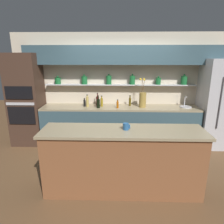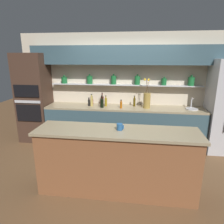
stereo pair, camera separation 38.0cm
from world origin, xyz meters
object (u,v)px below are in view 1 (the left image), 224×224
(sink_fixture, at_px, (186,106))
(coffee_mug, at_px, (126,126))
(flower_vase, at_px, (143,99))
(bottle_sauce_8, at_px, (98,104))
(bottle_sauce_6, at_px, (87,102))
(oven_tower, at_px, (26,100))
(bottle_wine_4, at_px, (98,103))
(bottle_oil_5, at_px, (130,101))
(bottle_sauce_2, at_px, (118,104))
(bottle_wine_1, at_px, (98,101))
(bottle_spirit_7, at_px, (87,102))
(bottle_sauce_0, at_px, (84,103))
(refrigerator, at_px, (218,104))
(bottle_oil_3, at_px, (102,102))

(sink_fixture, relative_size, coffee_mug, 2.49)
(flower_vase, bearing_deg, bottle_sauce_8, 178.91)
(bottle_sauce_6, xyz_separation_m, coffee_mug, (0.87, -1.93, 0.07))
(sink_fixture, bearing_deg, oven_tower, -179.81)
(bottle_wine_4, height_order, bottle_oil_5, bottle_wine_4)
(bottle_sauce_2, bearing_deg, bottle_wine_1, 152.22)
(bottle_spirit_7, bearing_deg, bottle_sauce_6, 99.16)
(bottle_wine_1, relative_size, bottle_spirit_7, 1.06)
(bottle_sauce_0, bearing_deg, bottle_sauce_8, -2.01)
(refrigerator, height_order, coffee_mug, refrigerator)
(sink_fixture, distance_m, bottle_oil_3, 1.96)
(bottle_oil_3, relative_size, bottle_oil_5, 1.00)
(flower_vase, bearing_deg, bottle_wine_1, 171.70)
(refrigerator, height_order, bottle_spirit_7, refrigerator)
(bottle_sauce_6, distance_m, bottle_spirit_7, 0.18)
(refrigerator, relative_size, bottle_oil_5, 7.94)
(bottle_sauce_0, height_order, bottle_oil_5, bottle_oil_5)
(bottle_wine_1, bearing_deg, bottle_oil_5, -2.06)
(refrigerator, bearing_deg, bottle_oil_3, 178.70)
(coffee_mug, bearing_deg, refrigerator, 38.57)
(oven_tower, xyz_separation_m, bottle_oil_3, (1.78, 0.02, -0.04))
(bottle_wine_4, distance_m, bottle_oil_5, 0.77)
(bottle_oil_5, relative_size, bottle_spirit_7, 0.89)
(bottle_spirit_7, bearing_deg, flower_vase, -0.28)
(refrigerator, relative_size, bottle_oil_3, 7.91)
(bottle_sauce_0, height_order, bottle_sauce_6, bottle_sauce_0)
(bottle_sauce_6, bearing_deg, oven_tower, -173.27)
(sink_fixture, height_order, bottle_wine_4, bottle_wine_4)
(sink_fixture, height_order, bottle_spirit_7, bottle_spirit_7)
(bottle_spirit_7, distance_m, bottle_sauce_8, 0.26)
(refrigerator, height_order, sink_fixture, refrigerator)
(bottle_oil_3, bearing_deg, bottle_wine_4, -115.56)
(bottle_sauce_0, bearing_deg, sink_fixture, -0.07)
(bottle_wine_1, distance_m, coffee_mug, 2.00)
(bottle_wine_4, bearing_deg, oven_tower, 176.16)
(bottle_sauce_8, bearing_deg, bottle_sauce_0, 177.99)
(bottle_oil_5, bearing_deg, bottle_sauce_2, -142.44)
(oven_tower, height_order, sink_fixture, oven_tower)
(bottle_sauce_6, relative_size, bottle_sauce_8, 1.13)
(oven_tower, height_order, coffee_mug, oven_tower)
(bottle_wine_4, relative_size, bottle_sauce_8, 1.82)
(oven_tower, bearing_deg, refrigerator, -0.47)
(refrigerator, xyz_separation_m, oven_tower, (-4.45, 0.04, 0.06))
(oven_tower, relative_size, coffee_mug, 19.74)
(sink_fixture, height_order, bottle_sauce_8, sink_fixture)
(oven_tower, bearing_deg, bottle_sauce_8, 0.13)
(flower_vase, height_order, bottle_sauce_8, flower_vase)
(oven_tower, distance_m, bottle_wine_1, 1.68)
(refrigerator, height_order, bottle_sauce_0, refrigerator)
(bottle_sauce_6, relative_size, bottle_spirit_7, 0.64)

